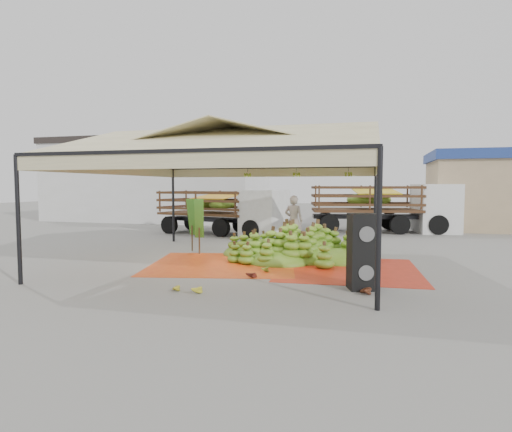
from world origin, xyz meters
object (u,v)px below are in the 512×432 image
(speaker_stack, at_px, (363,252))
(truck_right, at_px, (389,203))
(truck_left, at_px, (227,207))
(vendor, at_px, (294,220))
(banana_heap, at_px, (297,241))

(speaker_stack, distance_m, truck_right, 12.61)
(truck_right, bearing_deg, truck_left, -168.25)
(vendor, relative_size, truck_left, 0.30)
(banana_heap, relative_size, truck_left, 0.78)
(vendor, bearing_deg, speaker_stack, 118.62)
(banana_heap, relative_size, truck_right, 0.70)
(truck_left, bearing_deg, truck_right, 35.14)
(speaker_stack, bearing_deg, vendor, 95.24)
(vendor, xyz_separation_m, truck_right, (3.71, 6.05, 0.50))
(banana_heap, distance_m, speaker_stack, 4.25)
(banana_heap, xyz_separation_m, truck_right, (3.11, 8.87, 0.92))
(truck_right, bearing_deg, speaker_stack, -105.65)
(speaker_stack, bearing_deg, banana_heap, 102.37)
(vendor, distance_m, truck_right, 7.12)
(speaker_stack, relative_size, vendor, 0.87)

